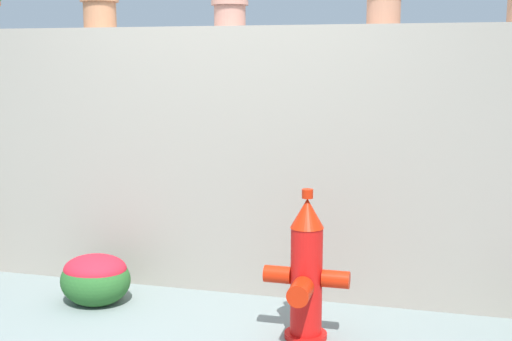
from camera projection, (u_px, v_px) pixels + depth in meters
The scene contains 4 objects.
ground_plane at pixel (191, 336), 3.80m from camera, with size 24.00×24.00×0.00m, color gray.
stone_wall at pixel (236, 159), 4.54m from camera, with size 6.31×0.40×1.76m, color gray.
fire_hydrant at pixel (306, 273), 3.70m from camera, with size 0.48×0.37×0.85m.
flower_bush_left at pixel (95, 277), 4.29m from camera, with size 0.45×0.41×0.33m.
Camera 1 is at (1.28, -3.38, 1.55)m, focal length 46.93 mm.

